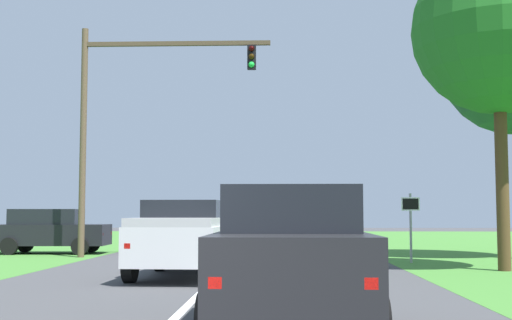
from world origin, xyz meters
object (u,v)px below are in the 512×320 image
at_px(traffic_light, 129,107).
at_px(red_suv_near, 291,257).
at_px(pickup_truck_lead, 186,238).
at_px(keep_moving_sign, 411,218).
at_px(extra_tree_1, 498,30).
at_px(crossing_suv_far, 51,230).

bearing_deg(traffic_light, red_suv_near, -69.66).
relative_size(pickup_truck_lead, traffic_light, 0.62).
bearing_deg(keep_moving_sign, extra_tree_1, -56.81).
distance_m(traffic_light, keep_moving_sign, 11.01).
distance_m(pickup_truck_lead, extra_tree_1, 10.76).
relative_size(traffic_light, crossing_suv_far, 1.89).
bearing_deg(pickup_truck_lead, traffic_light, 113.16).
height_order(red_suv_near, pickup_truck_lead, red_suv_near).
xyz_separation_m(crossing_suv_far, extra_tree_1, (15.58, -7.69, 5.99)).
distance_m(red_suv_near, keep_moving_sign, 13.96).
xyz_separation_m(pickup_truck_lead, crossing_suv_far, (-6.86, 9.84, -0.06)).
relative_size(keep_moving_sign, crossing_suv_far, 0.50).
height_order(keep_moving_sign, extra_tree_1, extra_tree_1).
xyz_separation_m(traffic_light, crossing_suv_far, (-3.62, 2.26, -4.64)).
distance_m(red_suv_near, pickup_truck_lead, 8.48).
bearing_deg(red_suv_near, pickup_truck_lead, 107.61).
bearing_deg(pickup_truck_lead, extra_tree_1, 13.86).
height_order(traffic_light, keep_moving_sign, traffic_light).
bearing_deg(pickup_truck_lead, crossing_suv_far, 124.89).
bearing_deg(extra_tree_1, keep_moving_sign, 123.19).
height_order(crossing_suv_far, extra_tree_1, extra_tree_1).
bearing_deg(keep_moving_sign, red_suv_near, -107.25).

